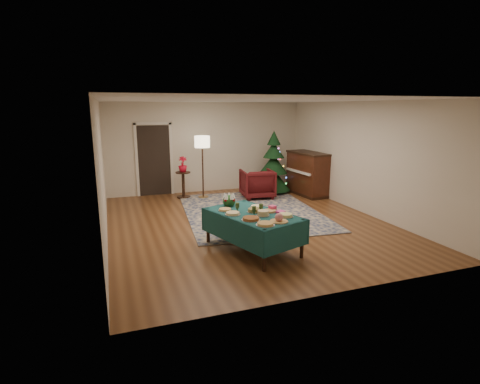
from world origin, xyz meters
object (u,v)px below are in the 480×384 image
object	(u,v)px
gift_box	(272,208)
piano	(308,174)
side_table	(183,185)
christmas_tree	(273,165)
floor_lamp	(202,146)
buffet_table	(253,221)
potted_plant	(183,168)
armchair	(257,182)

from	to	relation	value
gift_box	piano	bearing A→B (deg)	52.23
gift_box	piano	xyz separation A→B (m)	(2.75, 3.55, -0.12)
side_table	christmas_tree	world-z (taller)	christmas_tree
gift_box	side_table	xyz separation A→B (m)	(-0.81, 4.38, -0.37)
gift_box	side_table	distance (m)	4.47
christmas_tree	gift_box	bearing A→B (deg)	-114.70
floor_lamp	side_table	size ratio (longest dim) A/B	2.35
buffet_table	piano	world-z (taller)	piano
buffet_table	floor_lamp	world-z (taller)	floor_lamp
side_table	piano	distance (m)	3.67
christmas_tree	piano	bearing A→B (deg)	-32.04
buffet_table	potted_plant	xyz separation A→B (m)	(-0.39, 4.45, 0.32)
potted_plant	piano	distance (m)	3.67
gift_box	floor_lamp	size ratio (longest dim) A/B	0.06
side_table	christmas_tree	bearing A→B (deg)	-6.00
side_table	buffet_table	bearing A→B (deg)	-84.95
buffet_table	christmas_tree	size ratio (longest dim) A/B	1.07
gift_box	armchair	size ratio (longest dim) A/B	0.12
buffet_table	potted_plant	bearing A→B (deg)	95.05
armchair	floor_lamp	size ratio (longest dim) A/B	0.51
armchair	piano	bearing A→B (deg)	-176.99
armchair	floor_lamp	world-z (taller)	floor_lamp
potted_plant	christmas_tree	distance (m)	2.71
armchair	piano	xyz separation A→B (m)	(1.57, -0.10, 0.17)
buffet_table	floor_lamp	distance (m)	4.37
floor_lamp	potted_plant	bearing A→B (deg)	160.65
floor_lamp	christmas_tree	xyz separation A→B (m)	(2.16, -0.09, -0.66)
armchair	potted_plant	distance (m)	2.16
buffet_table	side_table	size ratio (longest dim) A/B	2.68
floor_lamp	side_table	distance (m)	1.27
potted_plant	floor_lamp	bearing A→B (deg)	-19.35
buffet_table	armchair	xyz separation A→B (m)	(1.60, 3.72, -0.10)
christmas_tree	floor_lamp	bearing A→B (deg)	177.49
piano	buffet_table	bearing A→B (deg)	-131.20
armchair	christmas_tree	bearing A→B (deg)	-140.97
floor_lamp	piano	bearing A→B (deg)	-11.91
gift_box	armchair	xyz separation A→B (m)	(1.18, 3.65, -0.29)
armchair	buffet_table	bearing A→B (deg)	73.45
armchair	christmas_tree	xyz separation A→B (m)	(0.70, 0.44, 0.39)
side_table	potted_plant	size ratio (longest dim) A/B	1.72
side_table	christmas_tree	distance (m)	2.75
armchair	potted_plant	xyz separation A→B (m)	(-1.99, 0.73, 0.42)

